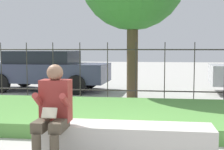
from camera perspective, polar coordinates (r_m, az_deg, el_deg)
name	(u,v)px	position (r m, az deg, el deg)	size (l,w,h in m)	color
stone_bench	(128,144)	(4.24, 2.92, -12.43)	(2.22, 0.52, 0.47)	beige
person_seated_reader	(53,110)	(4.02, -10.71, -6.32)	(0.42, 0.73, 1.27)	black
grass_berm	(129,115)	(6.38, 3.18, -7.33)	(10.47, 2.97, 0.24)	#569342
iron_fence	(136,71)	(8.42, 4.37, 0.72)	(8.47, 0.03, 1.63)	#332D28
car_parked_left	(46,69)	(11.16, -11.90, 1.04)	(4.29, 2.08, 1.38)	#383D56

